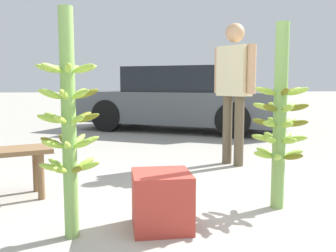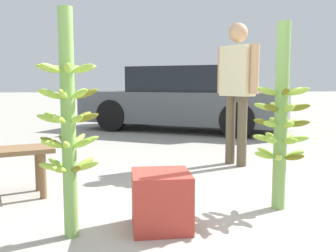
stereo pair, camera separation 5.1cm
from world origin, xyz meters
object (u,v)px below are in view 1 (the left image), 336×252
banana_stalk_center (280,120)px  produce_crate (162,200)px  banana_stalk_left (69,122)px  vendor_person (234,81)px  parked_car (181,100)px

banana_stalk_center → produce_crate: (-0.99, -0.30, -0.52)m
banana_stalk_left → produce_crate: (0.61, 0.07, -0.56)m
banana_stalk_center → banana_stalk_left: bearing=-167.1°
vendor_person → banana_stalk_left: bearing=-72.0°
vendor_person → parked_car: 3.50m
banana_stalk_left → vendor_person: bearing=48.8°
vendor_person → banana_stalk_center: bearing=-36.0°
banana_stalk_center → produce_crate: size_ratio=3.72×
banana_stalk_center → vendor_person: vendor_person is taller
banana_stalk_left → vendor_person: vendor_person is taller
parked_car → produce_crate: size_ratio=11.42×
parked_car → vendor_person: bearing=-150.4°
parked_car → banana_stalk_center: bearing=-152.2°
parked_car → produce_crate: 5.54m
banana_stalk_left → vendor_person: size_ratio=0.86×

